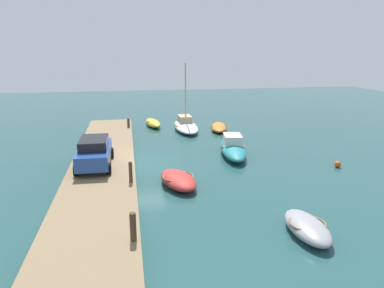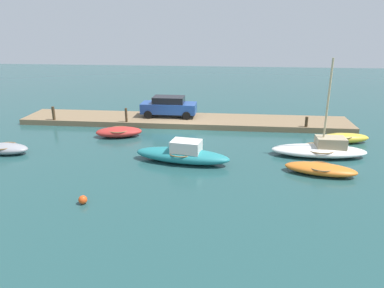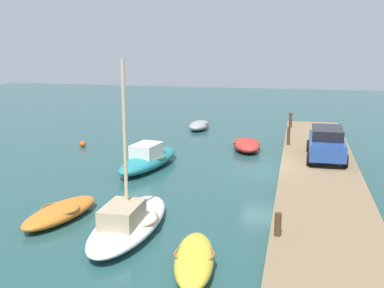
{
  "view_description": "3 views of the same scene",
  "coord_description": "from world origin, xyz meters",
  "px_view_note": "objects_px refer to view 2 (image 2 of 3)",
  "views": [
    {
      "loc": [
        21.67,
        -0.85,
        6.9
      ],
      "look_at": [
        -0.69,
        3.17,
        0.94
      ],
      "focal_mm": 33.69,
      "sensor_mm": 36.0,
      "label": 1
    },
    {
      "loc": [
        -3.51,
        25.32,
        7.7
      ],
      "look_at": [
        -1.3,
        4.2,
        0.51
      ],
      "focal_mm": 33.71,
      "sensor_mm": 36.0,
      "label": 2
    },
    {
      "loc": [
        -23.28,
        -1.27,
        6.41
      ],
      "look_at": [
        0.19,
        4.01,
        1.12
      ],
      "focal_mm": 44.11,
      "sensor_mm": 36.0,
      "label": 3
    }
  ],
  "objects_px": {
    "sailboat_white": "(321,149)",
    "mooring_post_mid_west": "(126,115)",
    "rowboat_red": "(119,132)",
    "mooring_post_mid_east": "(53,113)",
    "marker_buoy": "(83,200)",
    "mooring_post_west": "(306,122)",
    "parked_car": "(169,106)",
    "rowboat_yellow": "(343,138)",
    "motorboat_teal": "(183,154)",
    "dinghy_grey": "(5,148)",
    "rowboat_orange": "(320,169)"
  },
  "relations": [
    {
      "from": "parked_car",
      "to": "marker_buoy",
      "type": "xyz_separation_m",
      "value": [
        1.52,
        14.33,
        -1.08
      ]
    },
    {
      "from": "mooring_post_mid_east",
      "to": "sailboat_white",
      "type": "bearing_deg",
      "value": 165.48
    },
    {
      "from": "motorboat_teal",
      "to": "rowboat_red",
      "type": "bearing_deg",
      "value": -31.65
    },
    {
      "from": "sailboat_white",
      "to": "marker_buoy",
      "type": "xyz_separation_m",
      "value": [
        11.94,
        7.37,
        -0.24
      ]
    },
    {
      "from": "dinghy_grey",
      "to": "rowboat_red",
      "type": "relative_size",
      "value": 0.86
    },
    {
      "from": "sailboat_white",
      "to": "mooring_post_mid_west",
      "type": "bearing_deg",
      "value": -20.62
    },
    {
      "from": "rowboat_orange",
      "to": "marker_buoy",
      "type": "distance_m",
      "value": 12.18
    },
    {
      "from": "rowboat_orange",
      "to": "parked_car",
      "type": "height_order",
      "value": "parked_car"
    },
    {
      "from": "motorboat_teal",
      "to": "mooring_post_west",
      "type": "xyz_separation_m",
      "value": [
        -8.25,
        -6.88,
        0.3
      ]
    },
    {
      "from": "rowboat_yellow",
      "to": "parked_car",
      "type": "height_order",
      "value": "parked_car"
    },
    {
      "from": "mooring_post_mid_east",
      "to": "marker_buoy",
      "type": "bearing_deg",
      "value": 120.59
    },
    {
      "from": "marker_buoy",
      "to": "sailboat_white",
      "type": "bearing_deg",
      "value": -148.31
    },
    {
      "from": "dinghy_grey",
      "to": "rowboat_orange",
      "type": "height_order",
      "value": "dinghy_grey"
    },
    {
      "from": "mooring_post_mid_east",
      "to": "parked_car",
      "type": "distance_m",
      "value": 9.05
    },
    {
      "from": "mooring_post_mid_east",
      "to": "marker_buoy",
      "type": "distance_m",
      "value": 14.37
    },
    {
      "from": "rowboat_red",
      "to": "mooring_post_mid_west",
      "type": "bearing_deg",
      "value": -99.96
    },
    {
      "from": "marker_buoy",
      "to": "dinghy_grey",
      "type": "bearing_deg",
      "value": -38.41
    },
    {
      "from": "rowboat_yellow",
      "to": "rowboat_orange",
      "type": "relative_size",
      "value": 0.95
    },
    {
      "from": "mooring_post_mid_east",
      "to": "marker_buoy",
      "type": "relative_size",
      "value": 2.65
    },
    {
      "from": "dinghy_grey",
      "to": "parked_car",
      "type": "height_order",
      "value": "parked_car"
    },
    {
      "from": "rowboat_red",
      "to": "mooring_post_mid_east",
      "type": "height_order",
      "value": "mooring_post_mid_east"
    },
    {
      "from": "motorboat_teal",
      "to": "dinghy_grey",
      "type": "bearing_deg",
      "value": 7.71
    },
    {
      "from": "sailboat_white",
      "to": "parked_car",
      "type": "height_order",
      "value": "sailboat_white"
    },
    {
      "from": "rowboat_red",
      "to": "mooring_post_mid_east",
      "type": "xyz_separation_m",
      "value": [
        5.96,
        -2.43,
        0.6
      ]
    },
    {
      "from": "motorboat_teal",
      "to": "mooring_post_mid_east",
      "type": "distance_m",
      "value": 13.06
    },
    {
      "from": "rowboat_red",
      "to": "marker_buoy",
      "type": "xyz_separation_m",
      "value": [
        -1.34,
        9.93,
        -0.15
      ]
    },
    {
      "from": "dinghy_grey",
      "to": "rowboat_red",
      "type": "bearing_deg",
      "value": -143.2
    },
    {
      "from": "sailboat_white",
      "to": "dinghy_grey",
      "type": "xyz_separation_m",
      "value": [
        19.24,
        1.58,
        -0.11
      ]
    },
    {
      "from": "dinghy_grey",
      "to": "motorboat_teal",
      "type": "distance_m",
      "value": 11.09
    },
    {
      "from": "rowboat_yellow",
      "to": "mooring_post_west",
      "type": "relative_size",
      "value": 4.91
    },
    {
      "from": "mooring_post_west",
      "to": "parked_car",
      "type": "xyz_separation_m",
      "value": [
        10.5,
        -1.97,
        0.48
      ]
    },
    {
      "from": "motorboat_teal",
      "to": "mooring_post_mid_west",
      "type": "bearing_deg",
      "value": -43.3
    },
    {
      "from": "rowboat_orange",
      "to": "mooring_post_mid_west",
      "type": "height_order",
      "value": "mooring_post_mid_west"
    },
    {
      "from": "marker_buoy",
      "to": "rowboat_red",
      "type": "bearing_deg",
      "value": -82.3
    },
    {
      "from": "motorboat_teal",
      "to": "rowboat_red",
      "type": "xyz_separation_m",
      "value": [
        5.13,
        -4.46,
        -0.15
      ]
    },
    {
      "from": "sailboat_white",
      "to": "dinghy_grey",
      "type": "distance_m",
      "value": 19.31
    },
    {
      "from": "marker_buoy",
      "to": "mooring_post_west",
      "type": "bearing_deg",
      "value": -134.23
    },
    {
      "from": "sailboat_white",
      "to": "parked_car",
      "type": "xyz_separation_m",
      "value": [
        10.42,
        -6.95,
        0.84
      ]
    },
    {
      "from": "rowboat_orange",
      "to": "mooring_post_west",
      "type": "xyz_separation_m",
      "value": [
        -0.72,
        -7.83,
        0.5
      ]
    },
    {
      "from": "marker_buoy",
      "to": "mooring_post_mid_east",
      "type": "bearing_deg",
      "value": -59.41
    },
    {
      "from": "motorboat_teal",
      "to": "parked_car",
      "type": "bearing_deg",
      "value": -66.32
    },
    {
      "from": "motorboat_teal",
      "to": "mooring_post_mid_east",
      "type": "xyz_separation_m",
      "value": [
        11.09,
        -6.88,
        0.45
      ]
    },
    {
      "from": "mooring_post_mid_west",
      "to": "mooring_post_mid_east",
      "type": "xyz_separation_m",
      "value": [
        5.83,
        0.0,
        -0.01
      ]
    },
    {
      "from": "mooring_post_mid_west",
      "to": "marker_buoy",
      "type": "distance_m",
      "value": 12.46
    },
    {
      "from": "rowboat_orange",
      "to": "rowboat_red",
      "type": "xyz_separation_m",
      "value": [
        12.65,
        -5.41,
        0.05
      ]
    },
    {
      "from": "mooring_post_west",
      "to": "rowboat_red",
      "type": "bearing_deg",
      "value": 10.28
    },
    {
      "from": "parked_car",
      "to": "marker_buoy",
      "type": "bearing_deg",
      "value": 84.58
    },
    {
      "from": "mooring_post_mid_east",
      "to": "mooring_post_mid_west",
      "type": "bearing_deg",
      "value": 180.0
    },
    {
      "from": "rowboat_orange",
      "to": "parked_car",
      "type": "relative_size",
      "value": 0.88
    },
    {
      "from": "rowboat_yellow",
      "to": "rowboat_red",
      "type": "distance_m",
      "value": 15.36
    }
  ]
}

